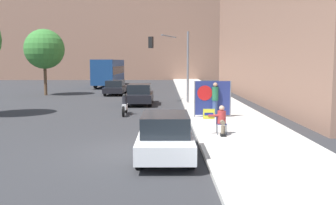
{
  "coord_description": "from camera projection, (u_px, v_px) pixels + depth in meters",
  "views": [
    {
      "loc": [
        0.89,
        -12.65,
        3.11
      ],
      "look_at": [
        0.98,
        3.97,
        1.29
      ],
      "focal_mm": 40.0,
      "sensor_mm": 36.0,
      "label": 1
    }
  ],
  "objects": [
    {
      "name": "pedestrian_behind",
      "position": [
        215.0,
        99.0,
        19.92
      ],
      "size": [
        0.34,
        0.34,
        1.85
      ],
      "rotation": [
        0.0,
        0.0,
        0.1
      ],
      "color": "#334775",
      "rests_on": "sidewalk_curb"
    },
    {
      "name": "car_on_road_nearest",
      "position": [
        140.0,
        94.0,
        27.13
      ],
      "size": [
        1.85,
        4.42,
        1.5
      ],
      "color": "black",
      "rests_on": "ground_plane"
    },
    {
      "name": "parked_car_curbside",
      "position": [
        165.0,
        136.0,
        12.11
      ],
      "size": [
        1.73,
        4.28,
        1.45
      ],
      "color": "white",
      "rests_on": "ground_plane"
    },
    {
      "name": "seated_protester",
      "position": [
        221.0,
        119.0,
        15.17
      ],
      "size": [
        0.97,
        0.77,
        1.18
      ],
      "rotation": [
        0.0,
        0.0,
        0.09
      ],
      "color": "#474C56",
      "rests_on": "sidewalk_curb"
    },
    {
      "name": "motorcycle_on_road",
      "position": [
        125.0,
        106.0,
        21.89
      ],
      "size": [
        0.28,
        2.17,
        1.25
      ],
      "color": "white",
      "rests_on": "ground_plane"
    },
    {
      "name": "ground_plane",
      "position": [
        140.0,
        152.0,
        12.91
      ],
      "size": [
        160.0,
        160.0,
        0.0
      ],
      "primitive_type": "plane",
      "color": "#303033"
    },
    {
      "name": "street_tree_midblock",
      "position": [
        44.0,
        49.0,
        34.31
      ],
      "size": [
        3.65,
        3.65,
        6.08
      ],
      "color": "brown",
      "rests_on": "ground_plane"
    },
    {
      "name": "city_bus_on_road",
      "position": [
        109.0,
        71.0,
        46.96
      ],
      "size": [
        2.5,
        11.58,
        3.34
      ],
      "color": "navy",
      "rests_on": "ground_plane"
    },
    {
      "name": "traffic_light_pole",
      "position": [
        173.0,
        55.0,
        27.15
      ],
      "size": [
        2.96,
        2.73,
        5.09
      ],
      "color": "slate",
      "rests_on": "sidewalk_curb"
    },
    {
      "name": "car_on_road_midblock",
      "position": [
        115.0,
        87.0,
        35.25
      ],
      "size": [
        1.79,
        4.61,
        1.37
      ],
      "color": "black",
      "rests_on": "ground_plane"
    },
    {
      "name": "protest_banner",
      "position": [
        212.0,
        98.0,
        20.01
      ],
      "size": [
        1.98,
        0.06,
        1.92
      ],
      "color": "slate",
      "rests_on": "sidewalk_curb"
    },
    {
      "name": "sidewalk_curb",
      "position": [
        211.0,
        102.0,
        27.83
      ],
      "size": [
        4.26,
        90.0,
        0.16
      ],
      "primitive_type": "cube",
      "color": "beige",
      "rests_on": "ground_plane"
    }
  ]
}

